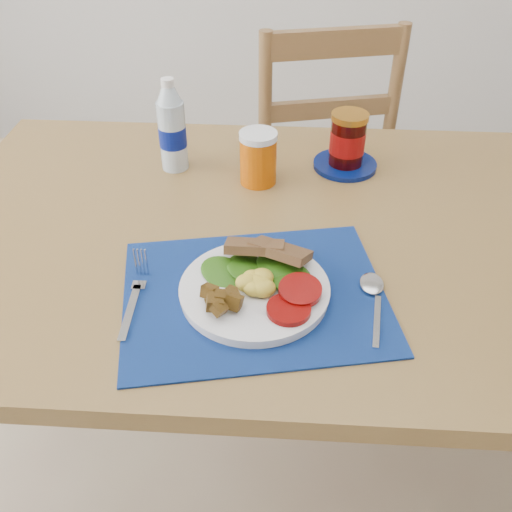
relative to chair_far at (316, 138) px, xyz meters
The scene contains 9 objects.
table 0.73m from the chair_far, 97.30° to the right, with size 1.40×0.90×0.75m.
chair_far is the anchor object (origin of this frame).
placemat 0.95m from the chair_far, 98.17° to the right, with size 0.44×0.34×0.00m, color #040733.
breakfast_plate 0.96m from the chair_far, 98.44° to the right, with size 0.25×0.25×0.06m.
fork 1.01m from the chair_far, 109.39° to the right, with size 0.03×0.18×0.00m.
spoon 0.94m from the chair_far, 85.91° to the right, with size 0.04×0.18×0.01m.
water_bottle 0.66m from the chair_far, 124.36° to the right, with size 0.06×0.06×0.21m.
juice_glass 0.61m from the chair_far, 105.14° to the right, with size 0.08×0.08×0.11m, color #C15205.
jam_on_saucer 0.53m from the chair_far, 84.54° to the right, with size 0.14×0.14×0.13m.
Camera 1 is at (0.01, -0.71, 1.40)m, focal length 40.00 mm.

